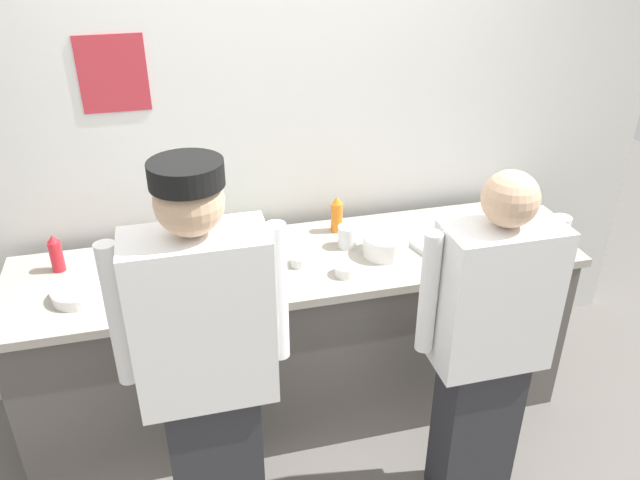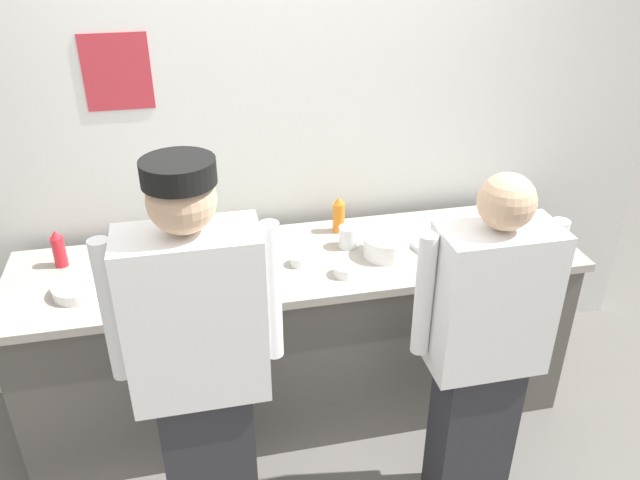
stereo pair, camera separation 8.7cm
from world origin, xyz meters
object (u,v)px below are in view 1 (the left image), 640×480
object	(u,v)px
ramekin_orange_sauce	(299,260)
ramekin_red_sauce	(236,263)
squeeze_bottle_primary	(56,254)
ramekin_yellow_sauce	(275,241)
mixing_bowl_steel	(166,260)
squeeze_bottle_spare	(337,215)
chef_center	(487,345)
plate_stack_rear	(78,293)
deli_cup	(347,236)
sheet_tray	(452,241)
squeeze_bottle_secondary	(242,232)
ramekin_green_sauce	(346,270)
chef_near_left	(207,369)
plate_stack_front	(385,245)

from	to	relation	value
ramekin_orange_sauce	ramekin_red_sauce	bearing A→B (deg)	170.23
squeeze_bottle_primary	ramekin_yellow_sauce	bearing A→B (deg)	-0.58
mixing_bowl_steel	squeeze_bottle_spare	world-z (taller)	squeeze_bottle_spare
chef_center	plate_stack_rear	bearing A→B (deg)	158.09
squeeze_bottle_primary	deli_cup	world-z (taller)	squeeze_bottle_primary
plate_stack_rear	squeeze_bottle_primary	xyz separation A→B (m)	(-0.10, 0.26, 0.06)
sheet_tray	squeeze_bottle_secondary	world-z (taller)	squeeze_bottle_secondary
squeeze_bottle_secondary	deli_cup	bearing A→B (deg)	-11.37
chef_center	ramekin_green_sauce	bearing A→B (deg)	128.95
chef_center	ramekin_yellow_sauce	xyz separation A→B (m)	(-0.68, 0.88, 0.09)
squeeze_bottle_spare	plate_stack_rear	bearing A→B (deg)	-165.58
chef_near_left	plate_stack_front	distance (m)	1.10
chef_center	squeeze_bottle_secondary	size ratio (longest dim) A/B	8.24
ramekin_yellow_sauce	ramekin_green_sauce	bearing A→B (deg)	-53.87
plate_stack_rear	ramekin_red_sauce	world-z (taller)	plate_stack_rear
chef_near_left	ramekin_orange_sauce	world-z (taller)	chef_near_left
chef_near_left	squeeze_bottle_primary	world-z (taller)	chef_near_left
ramekin_yellow_sauce	ramekin_red_sauce	distance (m)	0.27
mixing_bowl_steel	squeeze_bottle_primary	distance (m)	0.49
ramekin_red_sauce	ramekin_yellow_sauce	bearing A→B (deg)	38.06
squeeze_bottle_primary	ramekin_green_sauce	bearing A→B (deg)	-15.97
mixing_bowl_steel	ramekin_orange_sauce	xyz separation A→B (m)	(0.59, -0.08, -0.04)
ramekin_orange_sauce	ramekin_yellow_sauce	world-z (taller)	ramekin_orange_sauce
ramekin_orange_sauce	squeeze_bottle_spare	bearing A→B (deg)	47.66
sheet_tray	ramekin_green_sauce	world-z (taller)	ramekin_green_sauce
ramekin_yellow_sauce	plate_stack_front	bearing A→B (deg)	-23.72
chef_near_left	deli_cup	xyz separation A→B (m)	(0.74, 0.76, 0.04)
squeeze_bottle_primary	squeeze_bottle_secondary	bearing A→B (deg)	-0.68
ramekin_green_sauce	deli_cup	distance (m)	0.26
squeeze_bottle_secondary	ramekin_red_sauce	distance (m)	0.19
squeeze_bottle_primary	squeeze_bottle_spare	xyz separation A→B (m)	(1.32, 0.06, 0.00)
chef_near_left	mixing_bowl_steel	bearing A→B (deg)	98.75
mixing_bowl_steel	plate_stack_rear	bearing A→B (deg)	-162.76
plate_stack_front	ramekin_red_sauce	size ratio (longest dim) A/B	2.11
chef_center	plate_stack_front	xyz separation A→B (m)	(-0.20, 0.67, 0.12)
ramekin_orange_sauce	mixing_bowl_steel	bearing A→B (deg)	172.02
squeeze_bottle_secondary	squeeze_bottle_spare	size ratio (longest dim) A/B	1.02
ramekin_yellow_sauce	ramekin_red_sauce	world-z (taller)	ramekin_red_sauce
squeeze_bottle_primary	mixing_bowl_steel	bearing A→B (deg)	-16.77
squeeze_bottle_spare	squeeze_bottle_secondary	bearing A→B (deg)	-172.25
chef_center	sheet_tray	distance (m)	0.71
mixing_bowl_steel	squeeze_bottle_primary	world-z (taller)	squeeze_bottle_primary
ramekin_red_sauce	deli_cup	bearing A→B (deg)	7.06
squeeze_bottle_secondary	ramekin_yellow_sauce	xyz separation A→B (m)	(0.16, -0.00, -0.07)
ramekin_yellow_sauce	ramekin_red_sauce	size ratio (longest dim) A/B	0.87
chef_center	squeeze_bottle_spare	bearing A→B (deg)	110.71
ramekin_red_sauce	chef_center	bearing A→B (deg)	-38.52
plate_stack_rear	deli_cup	size ratio (longest dim) A/B	2.08
sheet_tray	ramekin_green_sauce	size ratio (longest dim) A/B	3.93
chef_center	squeeze_bottle_secondary	world-z (taller)	chef_center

